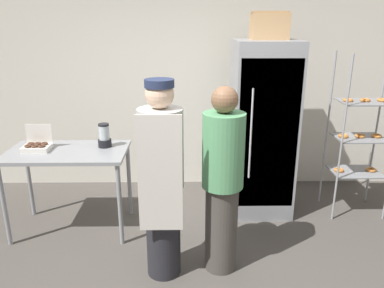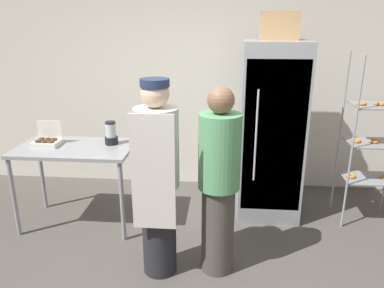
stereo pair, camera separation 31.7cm
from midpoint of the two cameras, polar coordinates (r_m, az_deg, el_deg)
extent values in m
cube|color=silver|center=(4.86, 3.85, 10.15)|extent=(6.40, 0.12, 2.88)
cube|color=gray|center=(4.22, 13.95, 1.84)|extent=(0.67, 0.69, 1.93)
cube|color=gray|center=(3.90, 14.69, 0.73)|extent=(0.62, 0.02, 1.59)
cylinder|color=silver|center=(3.84, 12.07, 1.10)|extent=(0.02, 0.02, 0.95)
cylinder|color=#93969B|center=(4.17, 25.28, -0.47)|extent=(0.02, 0.02, 1.82)
cylinder|color=#93969B|center=(4.56, 23.48, 1.28)|extent=(0.02, 0.02, 1.82)
cube|color=gray|center=(4.60, 27.04, -4.70)|extent=(0.53, 0.40, 0.01)
torus|color=orange|center=(4.52, 24.91, -4.45)|extent=(0.11, 0.11, 0.03)
cube|color=gray|center=(4.47, 27.78, 0.09)|extent=(0.53, 0.40, 0.01)
torus|color=orange|center=(4.40, 25.60, 0.45)|extent=(0.11, 0.11, 0.03)
torus|color=orange|center=(4.47, 27.82, 0.38)|extent=(0.11, 0.11, 0.03)
cube|color=gray|center=(4.38, 28.55, 5.13)|extent=(0.53, 0.40, 0.01)
torus|color=orange|center=(4.30, 26.33, 5.55)|extent=(0.11, 0.11, 0.03)
torus|color=orange|center=(4.37, 28.59, 5.40)|extent=(0.11, 0.11, 0.03)
cube|color=gray|center=(4.02, -15.32, -0.66)|extent=(1.19, 0.69, 0.04)
cylinder|color=gray|center=(4.15, -23.55, -7.56)|extent=(0.04, 0.04, 0.85)
cylinder|color=gray|center=(3.76, -8.23, -8.80)|extent=(0.04, 0.04, 0.85)
cylinder|color=gray|center=(4.64, -20.10, -4.40)|extent=(0.04, 0.04, 0.85)
cylinder|color=gray|center=(4.30, -6.43, -5.14)|extent=(0.04, 0.04, 0.85)
cube|color=silver|center=(4.11, -19.28, 0.04)|extent=(0.27, 0.20, 0.05)
cube|color=silver|center=(4.17, -18.90, 2.08)|extent=(0.26, 0.01, 0.20)
torus|color=#513323|center=(4.10, -20.38, 0.38)|extent=(0.07, 0.07, 0.02)
torus|color=#513323|center=(4.07, -19.53, 0.36)|extent=(0.07, 0.07, 0.02)
torus|color=#513323|center=(4.05, -18.68, 0.34)|extent=(0.07, 0.07, 0.02)
torus|color=#513323|center=(4.16, -19.97, 0.69)|extent=(0.07, 0.07, 0.02)
torus|color=#513323|center=(4.14, -19.13, 0.67)|extent=(0.07, 0.07, 0.02)
torus|color=#513323|center=(4.11, -18.28, 0.65)|extent=(0.07, 0.07, 0.02)
cylinder|color=black|center=(4.00, -9.97, 0.51)|extent=(0.14, 0.14, 0.08)
cylinder|color=#B2BCC1|center=(3.96, -10.06, 2.06)|extent=(0.11, 0.11, 0.15)
cylinder|color=black|center=(3.94, -10.13, 3.21)|extent=(0.11, 0.11, 0.02)
cube|color=tan|center=(4.15, 15.38, 16.88)|extent=(0.37, 0.31, 0.26)
cube|color=#A58057|center=(4.16, 15.55, 18.83)|extent=(0.38, 0.16, 0.02)
cylinder|color=#232328|center=(3.31, -2.23, -12.86)|extent=(0.29, 0.29, 0.83)
cylinder|color=beige|center=(2.99, -2.40, -0.64)|extent=(0.36, 0.36, 0.65)
sphere|color=beige|center=(2.88, -2.52, 7.65)|extent=(0.22, 0.22, 0.22)
cube|color=beige|center=(2.87, -2.84, -4.60)|extent=(0.34, 0.02, 0.94)
cylinder|color=#232D4C|center=(2.87, -2.54, 9.30)|extent=(0.23, 0.23, 0.06)
cylinder|color=#47423D|center=(3.35, 6.71, -12.80)|extent=(0.28, 0.28, 0.80)
cylinder|color=#569966|center=(3.05, 7.20, -1.21)|extent=(0.35, 0.35, 0.63)
sphere|color=brown|center=(2.94, 7.53, 6.61)|extent=(0.22, 0.22, 0.22)
camera|label=1|loc=(0.16, -87.30, 0.89)|focal=35.00mm
camera|label=2|loc=(0.16, 92.70, -0.89)|focal=35.00mm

